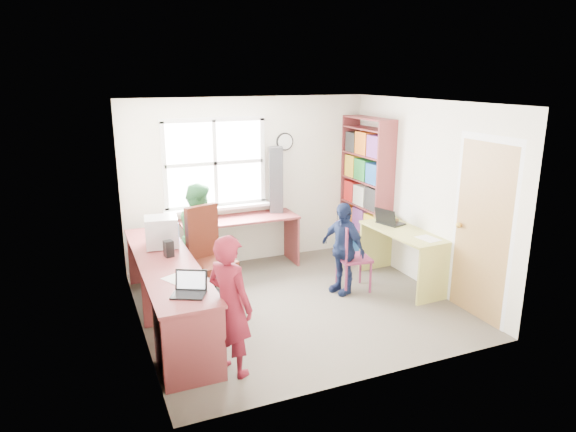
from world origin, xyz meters
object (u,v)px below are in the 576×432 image
object	(u,v)px
wooden_chair	(349,254)
person_red	(230,306)
laptop_left	(190,289)
person_green	(200,236)
cd_tower	(276,180)
person_navy	(343,248)
l_desk	(193,296)
crt_monitor	(162,232)
right_desk	(405,245)
potted_plant	(203,209)
swivel_chair	(209,261)
bookshelf	(366,192)
laptop_right	(389,221)

from	to	relation	value
wooden_chair	person_red	xyz separation A→B (m)	(-1.94, -1.25, 0.19)
laptop_left	person_green	xyz separation A→B (m)	(0.53, 1.83, -0.11)
cd_tower	person_navy	bearing A→B (deg)	-58.07
l_desk	crt_monitor	xyz separation A→B (m)	(-0.15, 0.85, 0.48)
right_desk	cd_tower	world-z (taller)	cd_tower
laptop_left	potted_plant	size ratio (longest dim) A/B	1.19
cd_tower	laptop_left	bearing A→B (deg)	-108.79
right_desk	potted_plant	bearing A→B (deg)	145.12
right_desk	person_green	size ratio (longest dim) A/B	0.95
crt_monitor	cd_tower	size ratio (longest dim) A/B	0.42
person_red	person_green	size ratio (longest dim) A/B	0.97
l_desk	potted_plant	bearing A→B (deg)	72.60
swivel_chair	laptop_left	world-z (taller)	swivel_chair
bookshelf	cd_tower	size ratio (longest dim) A/B	2.20
cd_tower	laptop_right	bearing A→B (deg)	-27.00
person_green	swivel_chair	bearing A→B (deg)	-177.12
cd_tower	swivel_chair	bearing A→B (deg)	-123.91
crt_monitor	person_green	distance (m)	0.72
laptop_left	person_green	bearing A→B (deg)	100.74
cd_tower	potted_plant	world-z (taller)	cd_tower
bookshelf	swivel_chair	distance (m)	2.69
l_desk	right_desk	distance (m)	2.89
potted_plant	person_navy	xyz separation A→B (m)	(1.44, -1.37, -0.32)
l_desk	person_green	distance (m)	1.33
bookshelf	cd_tower	xyz separation A→B (m)	(-1.30, 0.34, 0.23)
bookshelf	person_navy	size ratio (longest dim) A/B	1.78
laptop_left	person_green	size ratio (longest dim) A/B	0.27
potted_plant	person_navy	distance (m)	2.01
potted_plant	bookshelf	bearing A→B (deg)	-7.40
wooden_chair	person_green	bearing A→B (deg)	162.24
bookshelf	potted_plant	bearing A→B (deg)	172.60
crt_monitor	right_desk	bearing A→B (deg)	-3.27
right_desk	laptop_right	xyz separation A→B (m)	(-0.06, 0.32, 0.26)
person_green	person_navy	distance (m)	1.82
laptop_left	right_desk	bearing A→B (deg)	43.63
wooden_chair	crt_monitor	bearing A→B (deg)	177.37
right_desk	laptop_left	distance (m)	3.16
person_red	person_navy	distance (m)	2.20
l_desk	person_green	xyz separation A→B (m)	(0.39, 1.25, 0.24)
wooden_chair	cd_tower	world-z (taller)	cd_tower
right_desk	person_green	xyz separation A→B (m)	(-2.48, 0.93, 0.15)
wooden_chair	cd_tower	bearing A→B (deg)	115.94
cd_tower	person_navy	xyz separation A→B (m)	(0.34, -1.40, -0.64)
right_desk	cd_tower	bearing A→B (deg)	126.66
right_desk	person_red	bearing A→B (deg)	-159.91
wooden_chair	bookshelf	bearing A→B (deg)	58.52
wooden_chair	person_green	distance (m)	1.91
person_red	swivel_chair	bearing A→B (deg)	-39.16
laptop_left	cd_tower	xyz separation A→B (m)	(1.80, 2.39, 0.43)
crt_monitor	person_navy	distance (m)	2.22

